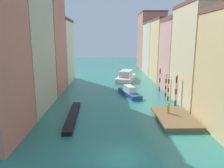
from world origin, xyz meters
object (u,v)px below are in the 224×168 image
object	(u,v)px
mooring_pole_0	(176,90)
vaporetto_white	(126,76)
mooring_pole_1	(168,87)
motorboat_0	(130,92)
waterfront_dock	(175,118)
gondola_black	(73,116)
person_on_dock	(168,108)
mooring_pole_2	(166,85)
mooring_pole_3	(160,80)

from	to	relation	value
mooring_pole_0	vaporetto_white	bearing A→B (deg)	105.56
mooring_pole_0	mooring_pole_1	xyz separation A→B (m)	(-0.36, 2.78, -0.10)
vaporetto_white	motorboat_0	bearing A→B (deg)	-92.24
mooring_pole_1	waterfront_dock	bearing A→B (deg)	-99.95
gondola_black	motorboat_0	world-z (taller)	motorboat_0
person_on_dock	mooring_pole_1	xyz separation A→B (m)	(2.05, 7.53, 1.16)
mooring_pole_2	mooring_pole_3	distance (m)	3.79
waterfront_dock	mooring_pole_3	size ratio (longest dim) A/B	1.71
mooring_pole_0	gondola_black	world-z (taller)	mooring_pole_0
vaporetto_white	waterfront_dock	bearing A→B (deg)	-81.65
mooring_pole_0	vaporetto_white	size ratio (longest dim) A/B	0.48
mooring_pole_3	vaporetto_white	distance (m)	12.80
waterfront_dock	person_on_dock	world-z (taller)	person_on_dock
mooring_pole_2	vaporetto_white	bearing A→B (deg)	110.81
gondola_black	motorboat_0	distance (m)	14.02
person_on_dock	gondola_black	bearing A→B (deg)	-179.06
mooring_pole_1	mooring_pole_2	world-z (taller)	mooring_pole_1
mooring_pole_3	vaporetto_white	bearing A→B (deg)	116.06
mooring_pole_3	vaporetto_white	xyz separation A→B (m)	(-5.59, 11.43, -1.36)
waterfront_dock	vaporetto_white	world-z (taller)	vaporetto_white
waterfront_dock	mooring_pole_2	size ratio (longest dim) A/B	1.93
mooring_pole_0	mooring_pole_2	world-z (taller)	mooring_pole_0
waterfront_dock	vaporetto_white	size ratio (longest dim) A/B	0.78
motorboat_0	mooring_pole_3	bearing A→B (deg)	27.13
person_on_dock	mooring_pole_0	xyz separation A→B (m)	(2.41, 4.75, 1.26)
waterfront_dock	mooring_pole_1	world-z (taller)	mooring_pole_1
mooring_pole_3	mooring_pole_1	bearing A→B (deg)	-91.33
mooring_pole_3	motorboat_0	size ratio (longest dim) A/B	0.61
gondola_black	waterfront_dock	bearing A→B (deg)	-4.05
mooring_pole_2	mooring_pole_3	world-z (taller)	mooring_pole_3
mooring_pole_0	mooring_pole_3	distance (m)	9.39
person_on_dock	waterfront_dock	bearing A→B (deg)	-64.71
vaporetto_white	gondola_black	xyz separation A→B (m)	(-9.02, -25.77, -0.69)
mooring_pole_0	gondola_black	xyz separation A→B (m)	(-14.82, -4.96, -2.18)
person_on_dock	mooring_pole_2	world-z (taller)	mooring_pole_2
waterfront_dock	gondola_black	bearing A→B (deg)	175.95
mooring_pole_0	vaporetto_white	world-z (taller)	mooring_pole_0
waterfront_dock	mooring_pole_2	bearing A→B (deg)	80.80
mooring_pole_0	person_on_dock	bearing A→B (deg)	-116.86
waterfront_dock	person_on_dock	bearing A→B (deg)	115.29
person_on_dock	motorboat_0	size ratio (longest dim) A/B	0.19
waterfront_dock	mooring_pole_1	distance (m)	9.02
mooring_pole_0	mooring_pole_1	distance (m)	2.81
person_on_dock	mooring_pole_0	size ratio (longest dim) A/B	0.29
waterfront_dock	mooring_pole_3	world-z (taller)	mooring_pole_3
waterfront_dock	motorboat_0	distance (m)	12.91
mooring_pole_2	gondola_black	xyz separation A→B (m)	(-14.80, -10.57, -1.81)
waterfront_dock	mooring_pole_0	bearing A→B (deg)	72.25
mooring_pole_1	vaporetto_white	xyz separation A→B (m)	(-5.44, 18.04, -1.39)
gondola_black	motorboat_0	xyz separation A→B (m)	(8.45, 11.19, 0.36)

